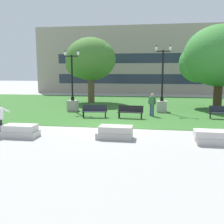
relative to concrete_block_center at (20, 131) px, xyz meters
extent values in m
plane|color=#A3A09B|center=(4.27, 2.77, -0.31)|extent=(140.00, 140.00, 0.00)
cube|color=#336628|center=(4.27, 12.77, -0.30)|extent=(40.00, 20.00, 0.02)
cube|color=#BCB7B2|center=(0.01, 0.00, -0.15)|extent=(1.80, 0.90, 0.32)
cube|color=beige|center=(-0.02, 0.00, 0.17)|extent=(1.66, 0.83, 0.32)
cube|color=#B2ADA3|center=(4.84, 0.45, -0.15)|extent=(1.80, 0.90, 0.32)
cube|color=#BBB6AB|center=(4.91, 0.45, 0.17)|extent=(1.66, 0.83, 0.32)
cube|color=#BCB7B2|center=(9.66, 0.14, -0.15)|extent=(1.80, 0.90, 0.32)
cube|color=beige|center=(9.50, 0.14, 0.17)|extent=(1.66, 0.83, 0.32)
cylinder|color=#28282D|center=(-1.17, 0.16, 0.12)|extent=(0.15, 0.15, 0.86)
cylinder|color=white|center=(-1.10, 0.55, 1.01)|extent=(0.32, 0.52, 0.37)
cube|color=#2D4C75|center=(-0.94, -0.10, -0.22)|extent=(0.80, 0.55, 0.02)
cube|color=#2D4C75|center=(-0.54, -0.31, -0.20)|extent=(0.20, 0.23, 0.06)
cylinder|color=silver|center=(-0.69, -0.11, -0.28)|extent=(0.06, 0.05, 0.06)
cylinder|color=silver|center=(-0.79, -0.30, -0.28)|extent=(0.06, 0.05, 0.06)
cylinder|color=silver|center=(-1.08, 0.10, -0.28)|extent=(0.06, 0.05, 0.06)
cube|color=#1E232D|center=(11.58, 6.78, 0.15)|extent=(1.84, 0.69, 0.05)
cube|color=#1E232D|center=(11.61, 7.03, 0.38)|extent=(1.80, 0.37, 0.46)
cube|color=black|center=(10.75, 6.90, 0.27)|extent=(0.11, 0.40, 0.04)
cylinder|color=black|center=(10.76, 6.74, -0.08)|extent=(0.07, 0.07, 0.41)
cylinder|color=black|center=(10.81, 7.05, -0.08)|extent=(0.07, 0.07, 0.41)
cube|color=#1E232D|center=(2.56, 6.01, 0.15)|extent=(1.84, 0.65, 0.05)
cube|color=#1E232D|center=(2.53, 6.26, 0.38)|extent=(1.80, 0.34, 0.46)
cube|color=black|center=(1.73, 5.91, 0.27)|extent=(0.11, 0.40, 0.04)
cube|color=black|center=(3.39, 6.11, 0.27)|extent=(0.11, 0.40, 0.04)
cylinder|color=black|center=(1.79, 5.76, -0.08)|extent=(0.07, 0.07, 0.41)
cylinder|color=black|center=(3.37, 5.95, -0.08)|extent=(0.07, 0.07, 0.41)
cylinder|color=black|center=(1.75, 6.08, -0.08)|extent=(0.07, 0.07, 0.41)
cylinder|color=black|center=(3.34, 6.26, -0.08)|extent=(0.07, 0.07, 0.41)
cube|color=black|center=(5.15, 6.08, 0.15)|extent=(1.83, 0.57, 0.05)
cube|color=black|center=(5.17, 6.33, 0.38)|extent=(1.80, 0.26, 0.46)
cube|color=black|center=(4.32, 6.15, 0.27)|extent=(0.09, 0.40, 0.04)
cube|color=black|center=(5.99, 6.02, 0.27)|extent=(0.09, 0.40, 0.04)
cylinder|color=black|center=(4.34, 5.98, -0.08)|extent=(0.07, 0.07, 0.41)
cylinder|color=black|center=(5.94, 5.86, -0.08)|extent=(0.07, 0.07, 0.41)
cylinder|color=black|center=(4.37, 6.30, -0.08)|extent=(0.07, 0.07, 0.41)
cylinder|color=black|center=(5.96, 6.18, -0.08)|extent=(0.07, 0.07, 0.41)
cube|color=#ADA89E|center=(7.46, 9.53, 0.16)|extent=(0.80, 0.80, 0.90)
cylinder|color=black|center=(7.46, 9.53, 0.76)|extent=(0.28, 0.28, 0.30)
cylinder|color=black|center=(7.46, 9.53, 2.67)|extent=(0.14, 0.14, 4.11)
cube|color=black|center=(7.46, 9.53, 4.62)|extent=(1.10, 0.08, 0.08)
ellipsoid|color=white|center=(6.91, 9.53, 4.86)|extent=(0.22, 0.22, 0.36)
cone|color=black|center=(6.91, 9.53, 5.06)|extent=(0.20, 0.20, 0.13)
ellipsoid|color=white|center=(8.01, 9.53, 4.86)|extent=(0.22, 0.22, 0.36)
cone|color=black|center=(8.01, 9.53, 5.06)|extent=(0.20, 0.20, 0.13)
cube|color=gray|center=(0.05, 8.86, 0.16)|extent=(0.80, 0.80, 0.90)
cylinder|color=black|center=(0.05, 8.86, 0.76)|extent=(0.28, 0.28, 0.30)
cylinder|color=black|center=(0.05, 8.86, 2.49)|extent=(0.14, 0.14, 3.75)
cube|color=black|center=(0.05, 8.86, 4.26)|extent=(1.10, 0.08, 0.08)
ellipsoid|color=white|center=(-0.50, 8.86, 4.50)|extent=(0.22, 0.22, 0.36)
cone|color=black|center=(-0.50, 8.86, 4.70)|extent=(0.20, 0.20, 0.13)
ellipsoid|color=white|center=(0.60, 8.86, 4.50)|extent=(0.22, 0.22, 0.36)
cone|color=black|center=(0.60, 8.86, 4.70)|extent=(0.20, 0.20, 0.13)
cylinder|color=brown|center=(0.17, 15.09, 1.29)|extent=(0.70, 0.70, 3.15)
ellipsoid|color=#42752D|center=(0.17, 15.09, 4.30)|extent=(5.24, 5.24, 4.45)
sphere|color=#42752D|center=(-1.27, 15.62, 3.78)|extent=(2.88, 2.88, 2.88)
sphere|color=#42752D|center=(1.48, 14.57, 4.57)|extent=(2.62, 2.62, 2.62)
cylinder|color=#42301E|center=(12.51, 12.49, 1.17)|extent=(0.76, 0.76, 2.92)
ellipsoid|color=#387F33|center=(12.51, 12.49, 4.38)|extent=(6.35, 6.35, 5.40)
sphere|color=#387F33|center=(10.76, 13.12, 3.74)|extent=(3.49, 3.49, 3.49)
cylinder|color=#384C7A|center=(6.76, 7.32, 0.14)|extent=(0.15, 0.15, 0.86)
cylinder|color=#384C7A|center=(6.59, 7.43, 0.14)|extent=(0.15, 0.15, 0.86)
cube|color=#3D7047|center=(6.67, 7.37, 0.87)|extent=(0.47, 0.41, 0.60)
cylinder|color=#3D7047|center=(6.89, 7.27, 0.90)|extent=(0.19, 0.17, 0.56)
cylinder|color=#3D7047|center=(6.45, 7.48, 0.90)|extent=(0.19, 0.17, 0.56)
sphere|color=tan|center=(6.67, 7.37, 1.31)|extent=(0.22, 0.22, 0.22)
cube|color=gray|center=(3.02, 27.27, 4.67)|extent=(28.46, 1.00, 9.94)
cube|color=#232D3D|center=(3.02, 26.76, 1.89)|extent=(21.35, 0.03, 1.40)
cube|color=#232D3D|center=(3.02, 26.76, 4.89)|extent=(21.35, 0.03, 1.40)
camera|label=1|loc=(6.70, -12.28, 3.07)|focal=42.00mm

